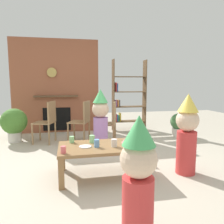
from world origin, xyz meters
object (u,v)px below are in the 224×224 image
object	(u,v)px
coffee_table	(102,150)
birthday_cake_slice	(125,141)
paper_plate_front	(85,147)
dining_chair_right	(110,120)
potted_plant_tall	(178,124)
paper_cup_far_left	(63,150)
dining_chair_left	(48,119)
dining_chair_middle	(83,119)
paper_cup_near_left	(72,140)
paper_cup_near_right	(97,143)
bookshelf	(127,99)
paper_plate_rear	(137,145)
child_in_pink	(187,132)
potted_plant_short	(14,123)
child_by_the_chairs	(101,118)
paper_cup_center	(114,143)
paper_cup_far_right	(92,139)
child_with_cone_hat	(138,178)

from	to	relation	value
coffee_table	birthday_cake_slice	distance (m)	0.36
coffee_table	paper_plate_front	xyz separation A→B (m)	(-0.23, -0.02, 0.07)
dining_chair_right	potted_plant_tall	xyz separation A→B (m)	(1.77, 0.41, -0.21)
paper_cup_far_left	dining_chair_left	world-z (taller)	dining_chair_left
dining_chair_middle	dining_chair_right	xyz separation A→B (m)	(0.55, -0.32, 0.00)
paper_cup_near_left	paper_cup_near_right	bearing A→B (deg)	-41.70
paper_plate_front	birthday_cake_slice	xyz separation A→B (m)	(0.57, 0.09, 0.03)
bookshelf	paper_plate_rear	world-z (taller)	bookshelf
birthday_cake_slice	child_in_pink	distance (m)	0.88
paper_cup_far_left	dining_chair_middle	size ratio (longest dim) A/B	0.10
paper_cup_far_left	potted_plant_short	distance (m)	2.61
paper_plate_front	bookshelf	bearing A→B (deg)	64.64
paper_cup_near_left	child_by_the_chairs	world-z (taller)	child_by_the_chairs
paper_cup_near_left	dining_chair_left	bearing A→B (deg)	106.02
coffee_table	paper_cup_near_right	bearing A→B (deg)	-143.92
child_in_pink	paper_cup_near_right	bearing A→B (deg)	3.09
paper_cup_near_right	paper_cup_far_left	distance (m)	0.47
paper_cup_center	birthday_cake_slice	bearing A→B (deg)	39.31
paper_cup_far_right	paper_plate_front	size ratio (longest dim) A/B	0.66
dining_chair_middle	potted_plant_tall	size ratio (longest dim) A/B	1.63
child_in_pink	potted_plant_short	size ratio (longest dim) A/B	1.55
paper_cup_far_right	child_in_pink	size ratio (longest dim) A/B	0.10
paper_plate_front	dining_chair_middle	bearing A→B (deg)	87.27
coffee_table	child_with_cone_hat	xyz separation A→B (m)	(0.08, -1.35, 0.18)
dining_chair_left	dining_chair_right	bearing A→B (deg)	-179.07
dining_chair_left	potted_plant_tall	bearing A→B (deg)	-161.81
paper_cup_far_left	dining_chair_middle	distance (m)	2.09
paper_plate_front	potted_plant_tall	size ratio (longest dim) A/B	0.30
potted_plant_tall	paper_cup_near_left	bearing A→B (deg)	-146.93
paper_plate_rear	child_by_the_chairs	world-z (taller)	child_by_the_chairs
birthday_cake_slice	child_by_the_chairs	world-z (taller)	child_by_the_chairs
dining_chair_middle	potted_plant_short	bearing A→B (deg)	10.43
dining_chair_left	paper_cup_far_right	bearing A→B (deg)	131.65
paper_cup_near_left	coffee_table	bearing A→B (deg)	-29.65
dining_chair_middle	potted_plant_tall	distance (m)	2.33
bookshelf	child_by_the_chairs	xyz separation A→B (m)	(-0.95, -1.58, -0.24)
coffee_table	child_in_pink	distance (m)	1.21
dining_chair_right	potted_plant_short	distance (m)	2.12
bookshelf	child_with_cone_hat	distance (m)	4.29
paper_plate_rear	potted_plant_tall	distance (m)	2.62
potted_plant_short	paper_cup_far_left	bearing A→B (deg)	-65.04
coffee_table	child_with_cone_hat	bearing A→B (deg)	-86.80
potted_plant_short	paper_plate_front	bearing A→B (deg)	-57.24
dining_chair_right	paper_cup_near_left	bearing A→B (deg)	74.71
paper_plate_front	child_by_the_chairs	size ratio (longest dim) A/B	0.14
paper_cup_center	dining_chair_right	bearing A→B (deg)	81.08
paper_cup_near_right	child_by_the_chairs	xyz separation A→B (m)	(0.24, 1.29, 0.14)
dining_chair_right	paper_cup_center	bearing A→B (deg)	98.21
paper_cup_near_left	potted_plant_short	distance (m)	2.26
coffee_table	dining_chair_left	world-z (taller)	dining_chair_left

